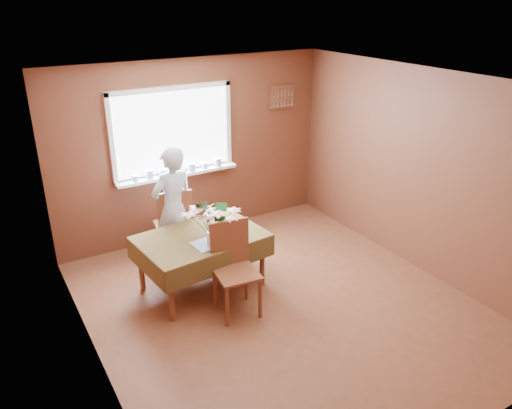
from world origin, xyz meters
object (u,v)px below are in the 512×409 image
dining_table (201,242)px  seated_woman (174,209)px  chair_far (174,223)px  flower_bouquet (211,218)px  chair_near (234,264)px

dining_table → seated_woman: (-0.06, 0.65, 0.20)m
chair_far → flower_bouquet: (0.07, -0.96, 0.44)m
seated_woman → dining_table: bearing=84.2°
chair_far → flower_bouquet: 1.06m
chair_near → flower_bouquet: (-0.09, 0.35, 0.44)m
chair_far → seated_woman: size_ratio=0.64×
chair_near → dining_table: bearing=108.8°
flower_bouquet → chair_near: bearing=-76.0°
chair_near → seated_woman: (-0.19, 1.22, 0.24)m
dining_table → seated_woman: seated_woman is taller
dining_table → chair_near: (0.12, -0.57, -0.05)m
dining_table → chair_far: (-0.03, 0.74, -0.05)m
seated_woman → flower_bouquet: (0.10, -0.87, 0.19)m
chair_near → seated_woman: size_ratio=0.64×
chair_near → flower_bouquet: size_ratio=1.89×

